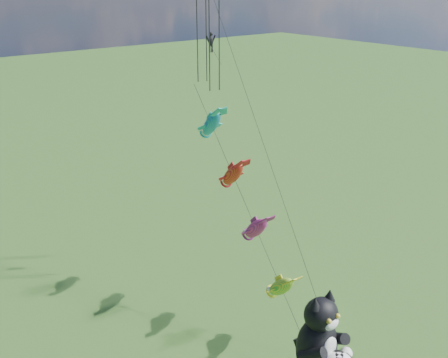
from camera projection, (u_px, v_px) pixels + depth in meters
cat_kite_rig at (323, 347)px, 20.98m from camera, size 2.22×4.06×10.88m
fish_windsock_rig at (244, 201)px, 33.69m from camera, size 2.54×15.84×15.45m
parafoil_rig at (213, 33)px, 35.47m from camera, size 2.66×17.50×24.06m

